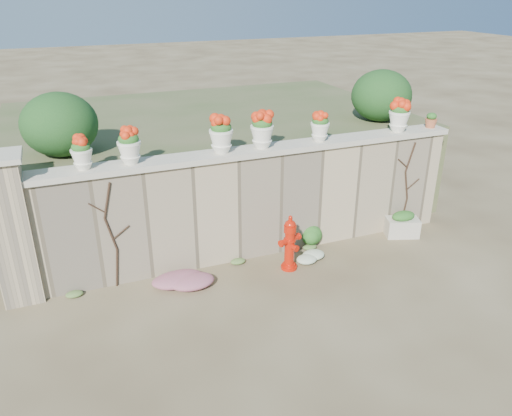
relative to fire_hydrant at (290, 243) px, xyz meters
name	(u,v)px	position (x,y,z in m)	size (l,w,h in m)	color
ground	(297,301)	(-0.32, -1.00, -0.53)	(80.00, 80.00, 0.00)	#4C3D26
stone_wall	(257,205)	(-0.32, 0.80, 0.47)	(8.00, 0.40, 2.00)	tan
wall_cap	(257,151)	(-0.32, 0.80, 1.52)	(8.10, 0.52, 0.10)	beige
gate_pillar	(11,229)	(-4.47, 0.80, 0.73)	(0.72, 0.72, 2.48)	tan
raised_fill	(208,155)	(-0.32, 4.00, 0.47)	(9.00, 6.00, 2.00)	#384C23
back_shrub_left	(60,124)	(-3.52, 2.00, 2.02)	(1.30, 1.30, 1.10)	#143814
back_shrub_right	(381,96)	(3.08, 2.00, 2.02)	(1.30, 1.30, 1.10)	#143814
vine_left	(112,234)	(-2.99, 0.58, 0.46)	(0.60, 0.04, 1.91)	black
vine_right	(407,186)	(2.91, 0.58, 0.46)	(0.60, 0.04, 1.91)	black
fire_hydrant	(290,243)	(0.00, 0.00, 0.00)	(0.46, 0.33, 1.05)	#BB1707
planter_box	(402,225)	(2.71, 0.32, -0.28)	(0.74, 0.57, 0.54)	beige
green_shrub	(316,235)	(0.84, 0.55, -0.26)	(0.57, 0.51, 0.54)	#1E5119
magenta_clump	(180,280)	(-2.00, 0.12, -0.39)	(1.03, 0.69, 0.28)	#D02985
white_flowers	(310,257)	(0.46, 0.08, -0.43)	(0.56, 0.45, 0.20)	white
urn_pot_0	(82,153)	(-3.26, 0.80, 1.83)	(0.33, 0.33, 0.52)	white
urn_pot_1	(129,146)	(-2.53, 0.80, 1.86)	(0.38, 0.38, 0.60)	white
urn_pot_2	(221,134)	(-0.98, 0.80, 1.89)	(0.41, 0.41, 0.65)	white
urn_pot_3	(262,130)	(-0.22, 0.80, 1.89)	(0.41, 0.41, 0.65)	white
urn_pot_4	(320,127)	(0.93, 0.80, 1.84)	(0.35, 0.35, 0.55)	white
urn_pot_5	(399,115)	(2.68, 0.80, 1.89)	(0.41, 0.41, 0.64)	white
terracotta_pot	(431,121)	(3.48, 0.80, 1.70)	(0.24, 0.24, 0.29)	#AF5835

